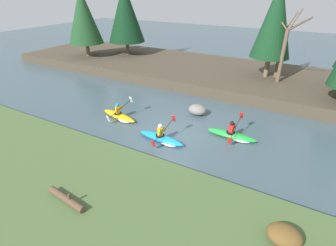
{
  "coord_description": "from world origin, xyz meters",
  "views": [
    {
      "loc": [
        5.97,
        -11.01,
        7.34
      ],
      "look_at": [
        -0.42,
        0.28,
        0.55
      ],
      "focal_mm": 28.0,
      "sensor_mm": 36.0,
      "label": 1
    }
  ],
  "objects_px": {
    "boulder_midstream": "(198,110)",
    "kayaker_lead": "(234,135)",
    "kayaker_trailing": "(120,116)",
    "driftwood_log": "(67,199)",
    "kayaker_middle": "(163,138)"
  },
  "relations": [
    {
      "from": "kayaker_lead",
      "to": "kayaker_middle",
      "type": "bearing_deg",
      "value": -145.5
    },
    {
      "from": "kayaker_lead",
      "to": "kayaker_trailing",
      "type": "xyz_separation_m",
      "value": [
        -6.85,
        -1.15,
        0.0
      ]
    },
    {
      "from": "kayaker_middle",
      "to": "driftwood_log",
      "type": "relative_size",
      "value": 1.54
    },
    {
      "from": "kayaker_middle",
      "to": "boulder_midstream",
      "type": "height_order",
      "value": "kayaker_middle"
    },
    {
      "from": "kayaker_middle",
      "to": "boulder_midstream",
      "type": "relative_size",
      "value": 2.35
    },
    {
      "from": "kayaker_lead",
      "to": "driftwood_log",
      "type": "distance_m",
      "value": 8.9
    },
    {
      "from": "boulder_midstream",
      "to": "driftwood_log",
      "type": "distance_m",
      "value": 9.94
    },
    {
      "from": "boulder_midstream",
      "to": "driftwood_log",
      "type": "relative_size",
      "value": 0.65
    },
    {
      "from": "boulder_midstream",
      "to": "driftwood_log",
      "type": "xyz_separation_m",
      "value": [
        -0.67,
        -9.91,
        0.35
      ]
    },
    {
      "from": "kayaker_lead",
      "to": "driftwood_log",
      "type": "xyz_separation_m",
      "value": [
        -3.59,
        -8.13,
        0.49
      ]
    },
    {
      "from": "boulder_midstream",
      "to": "kayaker_lead",
      "type": "bearing_deg",
      "value": -31.52
    },
    {
      "from": "kayaker_trailing",
      "to": "driftwood_log",
      "type": "bearing_deg",
      "value": -55.33
    },
    {
      "from": "kayaker_trailing",
      "to": "boulder_midstream",
      "type": "relative_size",
      "value": 2.36
    },
    {
      "from": "kayaker_lead",
      "to": "kayaker_middle",
      "type": "xyz_separation_m",
      "value": [
        -3.16,
        -2.17,
        0.0
      ]
    },
    {
      "from": "kayaker_trailing",
      "to": "boulder_midstream",
      "type": "bearing_deg",
      "value": 46.32
    }
  ]
}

